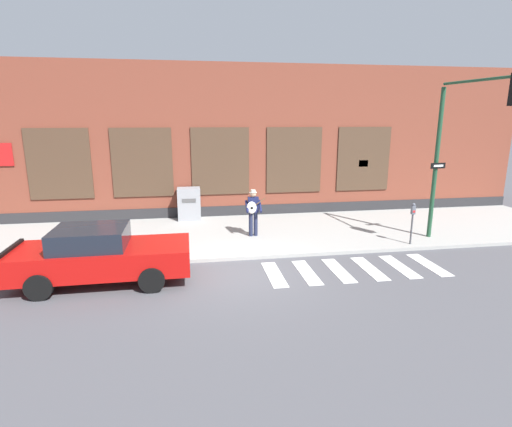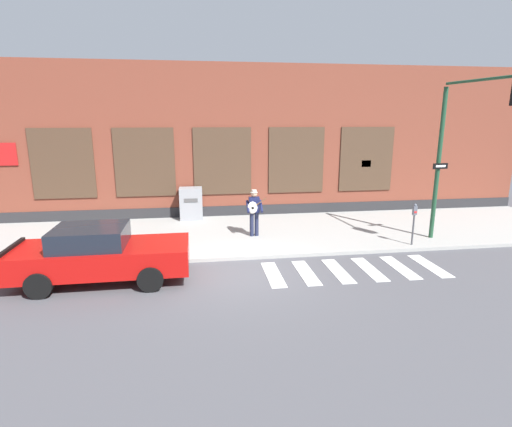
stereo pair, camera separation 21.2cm
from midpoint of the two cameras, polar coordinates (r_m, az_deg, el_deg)
name	(u,v)px [view 1 (the left image)]	position (r m, az deg, el deg)	size (l,w,h in m)	color
ground_plane	(240,274)	(11.52, -2.87, -8.58)	(160.00, 160.00, 0.00)	#4C4C51
sidewalk	(227,234)	(15.12, -4.53, -2.98)	(28.00, 5.52, 0.11)	#9E9E99
building_backdrop	(217,141)	(19.28, -5.93, 10.29)	(28.00, 4.06, 6.58)	brown
crosswalk	(354,269)	(12.13, 13.32, -7.76)	(5.20, 1.90, 0.01)	silver
red_car	(100,255)	(11.51, -21.88, -5.52)	(4.62, 2.02, 1.53)	#B20F0C
busker	(253,210)	(14.42, -0.85, 0.51)	(0.70, 0.52, 1.71)	#1E233D
traffic_light	(465,134)	(14.49, 27.33, 10.11)	(0.84, 3.09, 5.42)	#1E472D
parking_meter	(413,217)	(14.47, 21.08, -0.50)	(0.13, 0.11, 1.44)	#47474C
utility_box	(189,204)	(17.14, -9.88, 1.37)	(0.95, 0.69, 1.37)	gray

